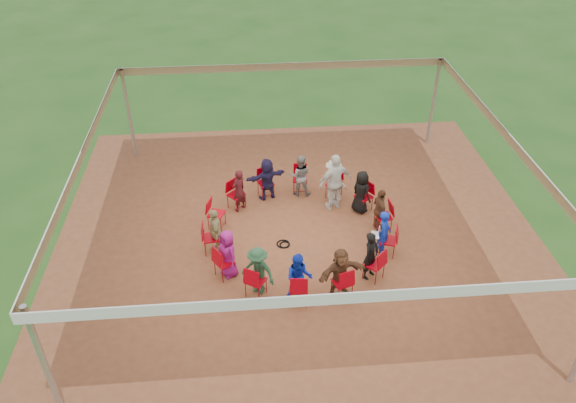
{
  "coord_description": "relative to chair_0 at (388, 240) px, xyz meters",
  "views": [
    {
      "loc": [
        -1.32,
        -11.73,
        9.5
      ],
      "look_at": [
        -0.28,
        0.3,
        1.08
      ],
      "focal_mm": 35.0,
      "sensor_mm": 36.0,
      "label": 1
    }
  ],
  "objects": [
    {
      "name": "chair_0",
      "position": [
        0.0,
        0.0,
        0.0
      ],
      "size": [
        0.55,
        0.54,
        0.9
      ],
      "primitive_type": null,
      "rotation": [
        0.0,
        0.0,
        1.24
      ],
      "color": "#AB000E",
      "rests_on": "ground"
    },
    {
      "name": "chair_11",
      "position": [
        -2.46,
        -1.56,
        0.0
      ],
      "size": [
        0.47,
        0.48,
        0.9
      ],
      "primitive_type": null,
      "rotation": [
        0.0,
        0.0,
        -0.11
      ],
      "color": "#AB000E",
      "rests_on": "ground"
    },
    {
      "name": "cable_coil",
      "position": [
        -2.64,
        0.6,
        -0.43
      ],
      "size": [
        0.37,
        0.37,
        0.03
      ],
      "rotation": [
        0.0,
        0.0,
        -0.03
      ],
      "color": "black",
      "rests_on": "ground"
    },
    {
      "name": "chair_5",
      "position": [
        -2.98,
        2.97,
        0.0
      ],
      "size": [
        0.54,
        0.55,
        0.9
      ],
      "primitive_type": null,
      "rotation": [
        0.0,
        0.0,
        -2.8
      ],
      "color": "#AB000E",
      "rests_on": "ground"
    },
    {
      "name": "person_seated_1",
      "position": [
        -0.01,
        1.02,
        0.21
      ],
      "size": [
        0.48,
        0.81,
        1.31
      ],
      "primitive_type": "imported",
      "rotation": [
        0.0,
        0.0,
        1.69
      ],
      "color": "brown",
      "rests_on": "ground"
    },
    {
      "name": "chair_1",
      "position": [
        0.11,
        1.03,
        0.0
      ],
      "size": [
        0.49,
        0.47,
        0.9
      ],
      "primitive_type": null,
      "rotation": [
        0.0,
        0.0,
        1.69
      ],
      "color": "#AB000E",
      "rests_on": "ground"
    },
    {
      "name": "person_seated_2",
      "position": [
        -0.33,
        1.95,
        0.21
      ],
      "size": [
        0.65,
        0.73,
        1.31
      ],
      "primitive_type": "imported",
      "rotation": [
        0.0,
        0.0,
        2.13
      ],
      "color": "black",
      "rests_on": "ground"
    },
    {
      "name": "dirt_patch",
      "position": [
        -2.21,
        0.77,
        -0.44
      ],
      "size": [
        13.0,
        13.0,
        0.0
      ],
      "primitive_type": "plane",
      "color": "brown",
      "rests_on": "ground"
    },
    {
      "name": "chair_8",
      "position": [
        -4.53,
        0.5,
        0.0
      ],
      "size": [
        0.49,
        0.47,
        0.9
      ],
      "primitive_type": null,
      "rotation": [
        0.0,
        0.0,
        -1.46
      ],
      "color": "#AB000E",
      "rests_on": "ground"
    },
    {
      "name": "person_seated_3",
      "position": [
        -1.03,
        2.65,
        0.21
      ],
      "size": [
        0.94,
        0.8,
        1.31
      ],
      "primitive_type": "imported",
      "rotation": [
        0.0,
        0.0,
        2.58
      ],
      "color": "beige",
      "rests_on": "ground"
    },
    {
      "name": "person_seated_5",
      "position": [
        -2.94,
        2.86,
        0.21
      ],
      "size": [
        1.3,
        0.83,
        1.31
      ],
      "primitive_type": "imported",
      "rotation": [
        0.0,
        0.0,
        -2.8
      ],
      "color": "#201B44",
      "rests_on": "ground"
    },
    {
      "name": "chair_3",
      "position": [
        -0.97,
        2.75,
        0.0
      ],
      "size": [
        0.59,
        0.6,
        0.9
      ],
      "primitive_type": null,
      "rotation": [
        0.0,
        0.0,
        2.58
      ],
      "color": "#AB000E",
      "rests_on": "ground"
    },
    {
      "name": "person_seated_12",
      "position": [
        -0.64,
        -0.8,
        0.21
      ],
      "size": [
        0.56,
        0.56,
        1.31
      ],
      "primitive_type": "imported",
      "rotation": [
        0.0,
        0.0,
        0.79
      ],
      "color": "black",
      "rests_on": "ground"
    },
    {
      "name": "chair_9",
      "position": [
        -4.18,
        -0.48,
        0.0
      ],
      "size": [
        0.6,
        0.59,
        0.9
      ],
      "primitive_type": null,
      "rotation": [
        0.0,
        0.0,
        -1.01
      ],
      "color": "#AB000E",
      "rests_on": "ground"
    },
    {
      "name": "tent",
      "position": [
        -2.21,
        0.77,
        1.92
      ],
      "size": [
        10.33,
        10.33,
        3.0
      ],
      "color": "#B2B2B7",
      "rests_on": "ground"
    },
    {
      "name": "ground",
      "position": [
        -2.21,
        0.77,
        -0.45
      ],
      "size": [
        80.0,
        80.0,
        0.0
      ],
      "primitive_type": "plane",
      "color": "#224D18",
      "rests_on": "ground"
    },
    {
      "name": "chair_12",
      "position": [
        -1.43,
        -1.44,
        0.0
      ],
      "size": [
        0.54,
        0.55,
        0.9
      ],
      "primitive_type": null,
      "rotation": [
        0.0,
        0.0,
        0.34
      ],
      "color": "#AB000E",
      "rests_on": "ground"
    },
    {
      "name": "person_seated_0",
      "position": [
        -0.11,
        0.04,
        0.21
      ],
      "size": [
        0.45,
        0.55,
        1.31
      ],
      "primitive_type": "imported",
      "rotation": [
        0.0,
        0.0,
        1.24
      ],
      "color": "#102CB9",
      "rests_on": "ground"
    },
    {
      "name": "person_seated_7",
      "position": [
        -4.41,
        0.51,
        0.21
      ],
      "size": [
        0.48,
        0.81,
        1.31
      ],
      "primitive_type": "imported",
      "rotation": [
        0.0,
        0.0,
        -1.46
      ],
      "color": "tan",
      "rests_on": "ground"
    },
    {
      "name": "chair_4",
      "position": [
        -1.95,
        3.09,
        0.0
      ],
      "size": [
        0.47,
        0.48,
        0.9
      ],
      "primitive_type": null,
      "rotation": [
        0.0,
        0.0,
        3.03
      ],
      "color": "#AB000E",
      "rests_on": "ground"
    },
    {
      "name": "chair_2",
      "position": [
        -0.23,
        2.01,
        0.0
      ],
      "size": [
        0.6,
        0.59,
        0.9
      ],
      "primitive_type": null,
      "rotation": [
        0.0,
        0.0,
        2.13
      ],
      "color": "#AB000E",
      "rests_on": "ground"
    },
    {
      "name": "person_seated_8",
      "position": [
        -4.08,
        -0.42,
        0.21
      ],
      "size": [
        0.65,
        0.73,
        1.31
      ],
      "primitive_type": "imported",
      "rotation": [
        0.0,
        0.0,
        -1.01
      ],
      "color": "#921473",
      "rests_on": "ground"
    },
    {
      "name": "person_seated_4",
      "position": [
        -1.96,
        2.97,
        0.21
      ],
      "size": [
        0.67,
        0.43,
        1.31
      ],
      "primitive_type": "imported",
      "rotation": [
        0.0,
        0.0,
        3.03
      ],
      "color": "slate",
      "rests_on": "ground"
    },
    {
      "name": "person_seated_11",
      "position": [
        -1.47,
        -1.32,
        0.21
      ],
      "size": [
        1.3,
        0.83,
        1.31
      ],
      "primitive_type": "imported",
      "rotation": [
        0.0,
        0.0,
        0.34
      ],
      "color": "brown",
      "rests_on": "ground"
    },
    {
      "name": "chair_13",
      "position": [
        -0.55,
        -0.88,
        0.0
      ],
      "size": [
        0.61,
        0.61,
        0.9
      ],
      "primitive_type": null,
      "rotation": [
        0.0,
        0.0,
        0.79
      ],
      "color": "#AB000E",
      "rests_on": "ground"
    },
    {
      "name": "standing_person",
      "position": [
        -1.05,
        2.19,
        0.43
      ],
      "size": [
        1.14,
        0.87,
        1.75
      ],
      "primitive_type": "imported",
      "rotation": [
        0.0,
        0.0,
        3.52
      ],
      "color": "silver",
      "rests_on": "ground"
    },
    {
      "name": "chair_6",
      "position": [
        -3.86,
        2.42,
        0.0
      ],
      "size": [
        0.61,
        0.61,
        0.9
      ],
      "primitive_type": null,
      "rotation": [
        0.0,
        0.0,
        -2.35
      ],
      "color": "#AB000E",
      "rests_on": "ground"
    },
    {
      "name": "person_seated_10",
      "position": [
        -2.45,
        -1.44,
        0.21
      ],
      "size": [
        0.67,
        0.43,
        1.31
      ],
      "primitive_type": "imported",
      "rotation": [
        0.0,
        0.0,
        -0.11
      ],
      "color": "#102CB9",
      "rests_on": "ground"
    },
    {
      "name": "laptop",
      "position": [
        -0.27,
        0.09,
        0.17
      ],
      "size": [
        0.34,
        0.38,
        0.22
      ],
      "rotation": [
        0.0,
        0.0,
        1.24
      ],
      "color": "#B7B7BC",
      "rests_on": "ground"
    },
    {
      "name": "chair_10",
      "position": [
        -3.45,
        -1.21,
        0.0
      ],
      "size": [
        0.59,
        0.6,
        0.9
      ],
      "primitive_type": null,
      "rotation": [
        0.0,
        0.0,
        -0.56
      ],
      "color": "#AB000E",
      "rests_on": "ground"
    },
    {
      "name": "chair_7",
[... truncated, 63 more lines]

